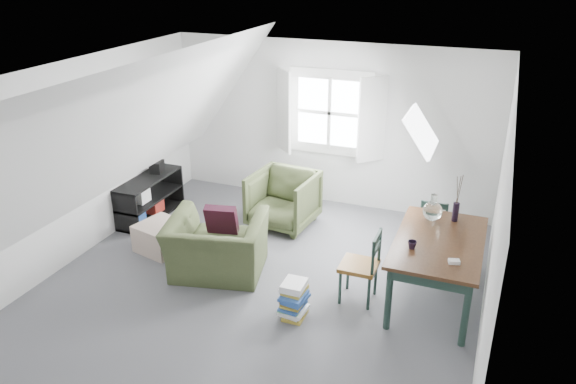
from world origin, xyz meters
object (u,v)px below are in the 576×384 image
at_px(armchair_near, 218,273).
at_px(ottoman, 161,237).
at_px(dining_chair_near, 362,265).
at_px(magazine_stack, 294,300).
at_px(armchair_far, 283,225).
at_px(dining_chair_far, 433,226).
at_px(media_shelf, 148,200).
at_px(dining_table, 439,248).

height_order(armchair_near, ottoman, ottoman).
bearing_deg(dining_chair_near, magazine_stack, -62.13).
xyz_separation_m(armchair_near, armchair_far, (0.26, 1.53, 0.00)).
distance_m(dining_chair_near, magazine_stack, 0.86).
bearing_deg(dining_chair_far, magazine_stack, 57.50).
bearing_deg(media_shelf, dining_chair_far, 2.80).
height_order(armchair_far, magazine_stack, magazine_stack).
height_order(dining_chair_far, dining_chair_near, dining_chair_near).
bearing_deg(armchair_near, media_shelf, -44.26).
bearing_deg(armchair_near, dining_table, 175.05).
bearing_deg(dining_table, armchair_far, 156.62).
distance_m(ottoman, dining_chair_far, 3.57).
bearing_deg(magazine_stack, media_shelf, 152.07).
relative_size(armchair_far, dining_table, 0.57).
distance_m(dining_chair_far, magazine_stack, 2.27).
bearing_deg(dining_chair_near, armchair_near, -103.64).
bearing_deg(armchair_far, ottoman, -128.78).
bearing_deg(armchair_far, media_shelf, -160.14).
relative_size(ottoman, media_shelf, 0.46).
height_order(armchair_near, media_shelf, media_shelf).
bearing_deg(ottoman, armchair_far, 45.62).
xyz_separation_m(dining_chair_far, dining_chair_near, (-0.60, -1.35, 0.03)).
distance_m(dining_table, dining_chair_near, 0.86).
relative_size(ottoman, dining_table, 0.36).
bearing_deg(dining_chair_near, dining_chair_far, 139.81).
distance_m(armchair_far, dining_chair_near, 2.16).
distance_m(ottoman, dining_table, 3.58).
height_order(ottoman, dining_chair_near, dining_chair_near).
distance_m(armchair_far, dining_chair_far, 2.17).
bearing_deg(ottoman, dining_chair_near, -3.83).
distance_m(armchair_near, media_shelf, 2.01).
relative_size(dining_chair_far, dining_chair_near, 0.94).
xyz_separation_m(armchair_near, dining_table, (2.57, 0.36, 0.68)).
bearing_deg(magazine_stack, dining_table, 31.88).
relative_size(dining_table, dining_chair_far, 1.92).
relative_size(armchair_near, dining_chair_near, 1.31).
bearing_deg(armchair_near, armchair_far, -112.46).
relative_size(armchair_near, dining_table, 0.73).
xyz_separation_m(armchair_near, magazine_stack, (1.19, -0.50, 0.21)).
bearing_deg(magazine_stack, armchair_near, 157.39).
relative_size(armchair_near, magazine_stack, 2.74).
distance_m(armchair_far, ottoman, 1.78).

